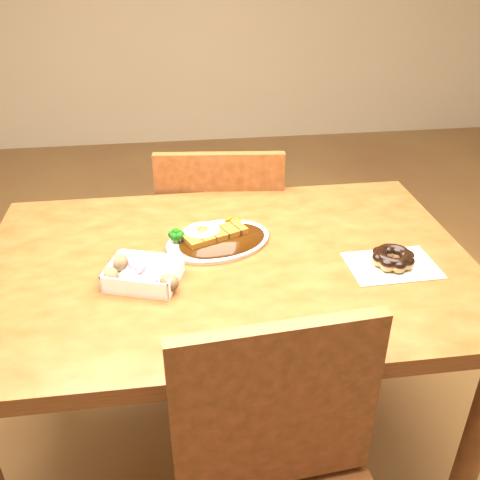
{
  "coord_description": "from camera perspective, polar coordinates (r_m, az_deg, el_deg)",
  "views": [
    {
      "loc": [
        -0.12,
        -1.1,
        1.45
      ],
      "look_at": [
        0.03,
        -0.01,
        0.81
      ],
      "focal_mm": 40.0,
      "sensor_mm": 36.0,
      "label": 1
    }
  ],
  "objects": [
    {
      "name": "katsu_curry_plate",
      "position": [
        1.37,
        -2.57,
        0.17
      ],
      "size": [
        0.32,
        0.27,
        0.05
      ],
      "rotation": [
        0.0,
        0.0,
        0.34
      ],
      "color": "white",
      "rests_on": "table"
    },
    {
      "name": "donut_box",
      "position": [
        1.24,
        -10.48,
        -3.51
      ],
      "size": [
        0.19,
        0.17,
        0.05
      ],
      "rotation": [
        0.0,
        0.0,
        -0.32
      ],
      "color": "white",
      "rests_on": "table"
    },
    {
      "name": "pon_de_ring",
      "position": [
        1.33,
        16.0,
        -1.9
      ],
      "size": [
        0.21,
        0.15,
        0.04
      ],
      "rotation": [
        0.0,
        0.0,
        0.03
      ],
      "color": "silver",
      "rests_on": "table"
    },
    {
      "name": "chair_far",
      "position": [
        1.91,
        -2.02,
        -0.46
      ],
      "size": [
        0.46,
        0.46,
        0.87
      ],
      "rotation": [
        0.0,
        0.0,
        3.03
      ],
      "color": "#4E290F",
      "rests_on": "ground"
    },
    {
      "name": "ground",
      "position": [
        1.83,
        -1.01,
        -22.47
      ],
      "size": [
        6.0,
        6.0,
        0.0
      ],
      "primitive_type": "plane",
      "color": "brown",
      "rests_on": "ground"
    },
    {
      "name": "table",
      "position": [
        1.37,
        -1.25,
        -5.63
      ],
      "size": [
        1.2,
        0.8,
        0.75
      ],
      "color": "#4E290F",
      "rests_on": "ground"
    }
  ]
}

